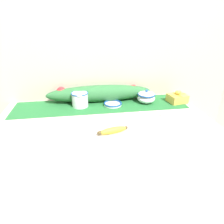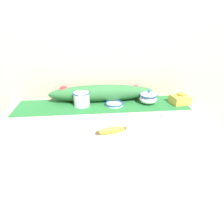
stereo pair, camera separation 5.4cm
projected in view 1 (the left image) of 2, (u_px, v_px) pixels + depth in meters
ground_plane at (106, 214)px, 1.64m from camera, size 12.00×12.00×0.00m
countertop at (105, 172)px, 1.45m from camera, size 1.30×0.66×0.89m
back_wall at (98, 57)px, 1.43m from camera, size 2.10×0.04×2.40m
table_runner at (101, 105)px, 1.41m from camera, size 1.20×0.28×0.00m
cream_pitcher at (80, 99)px, 1.37m from camera, size 0.12×0.13×0.10m
sugar_bowl at (146, 97)px, 1.44m from camera, size 0.13×0.13×0.10m
small_dish at (113, 104)px, 1.41m from camera, size 0.13×0.13×0.02m
banana at (113, 130)px, 1.07m from camera, size 0.18×0.07×0.03m
spoon at (160, 114)px, 1.27m from camera, size 0.17×0.11×0.01m
napkin_stack at (9, 141)px, 0.99m from camera, size 0.17×0.17×0.02m
gift_box at (177, 98)px, 1.45m from camera, size 0.14×0.13×0.09m
poinsettia_garland at (100, 93)px, 1.46m from camera, size 0.77×0.13×0.12m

